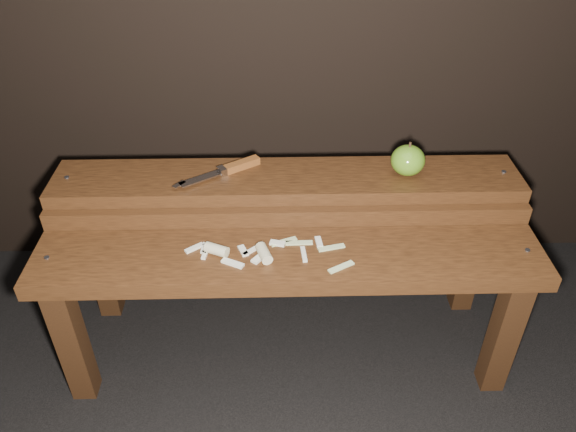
{
  "coord_description": "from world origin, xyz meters",
  "views": [
    {
      "loc": [
        -0.03,
        -1.05,
        1.26
      ],
      "look_at": [
        0.0,
        0.06,
        0.45
      ],
      "focal_mm": 35.0,
      "sensor_mm": 36.0,
      "label": 1
    }
  ],
  "objects_px": {
    "bench_rear_tier": "(287,203)",
    "apple": "(408,160)",
    "bench_front_tier": "(289,279)",
    "knife": "(231,168)"
  },
  "relations": [
    {
      "from": "bench_front_tier",
      "to": "apple",
      "type": "distance_m",
      "value": 0.43
    },
    {
      "from": "bench_rear_tier",
      "to": "apple",
      "type": "bearing_deg",
      "value": 0.81
    },
    {
      "from": "bench_front_tier",
      "to": "bench_rear_tier",
      "type": "bearing_deg",
      "value": 90.0
    },
    {
      "from": "bench_rear_tier",
      "to": "apple",
      "type": "distance_m",
      "value": 0.33
    },
    {
      "from": "bench_front_tier",
      "to": "knife",
      "type": "bearing_deg",
      "value": 119.72
    },
    {
      "from": "apple",
      "to": "bench_front_tier",
      "type": "bearing_deg",
      "value": -142.97
    },
    {
      "from": "bench_front_tier",
      "to": "knife",
      "type": "distance_m",
      "value": 0.33
    },
    {
      "from": "bench_front_tier",
      "to": "apple",
      "type": "xyz_separation_m",
      "value": [
        0.31,
        0.23,
        0.19
      ]
    },
    {
      "from": "apple",
      "to": "knife",
      "type": "relative_size",
      "value": 0.42
    },
    {
      "from": "knife",
      "to": "bench_front_tier",
      "type": "bearing_deg",
      "value": -60.28
    }
  ]
}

